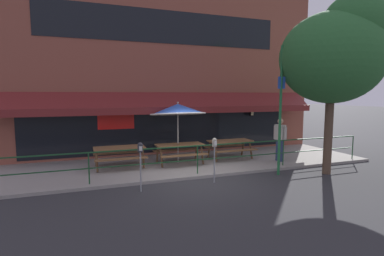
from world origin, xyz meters
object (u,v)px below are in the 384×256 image
at_px(picnic_table_left, 119,151).
at_px(street_tree_curbside, 336,52).
at_px(picnic_table_right, 230,144).
at_px(pedestrian_walking, 280,137).
at_px(street_sign_pole, 280,110).
at_px(parking_meter_near, 140,152).
at_px(parking_meter_far, 215,147).
at_px(picnic_table_centre, 180,148).
at_px(patio_umbrella_centre, 178,109).

height_order(picnic_table_left, street_tree_curbside, street_tree_curbside).
height_order(picnic_table_right, pedestrian_walking, pedestrian_walking).
height_order(picnic_table_left, street_sign_pole, street_sign_pole).
relative_size(pedestrian_walking, street_tree_curbside, 0.28).
bearing_deg(picnic_table_right, pedestrian_walking, -33.00).
bearing_deg(parking_meter_near, street_sign_pole, 2.08).
distance_m(parking_meter_near, street_sign_pole, 4.91).
xyz_separation_m(picnic_table_right, pedestrian_walking, (1.66, -1.08, 0.35)).
xyz_separation_m(picnic_table_right, parking_meter_far, (-1.89, -2.60, 0.44)).
xyz_separation_m(picnic_table_right, street_sign_pole, (0.57, -2.51, 1.53)).
distance_m(picnic_table_centre, parking_meter_far, 2.49).
xyz_separation_m(picnic_table_centre, street_sign_pole, (2.82, -2.33, 1.53)).
xyz_separation_m(picnic_table_right, patio_umbrella_centre, (-2.24, 0.04, 1.47)).
distance_m(picnic_table_centre, pedestrian_walking, 4.02).
distance_m(parking_meter_near, parking_meter_far, 2.32).
bearing_deg(parking_meter_near, picnic_table_left, 95.90).
distance_m(pedestrian_walking, parking_meter_near, 6.09).
distance_m(picnic_table_centre, picnic_table_right, 2.25).
height_order(picnic_table_left, parking_meter_far, parking_meter_far).
relative_size(picnic_table_left, patio_umbrella_centre, 0.75).
bearing_deg(parking_meter_far, picnic_table_centre, 98.28).
relative_size(picnic_table_right, parking_meter_far, 1.27).
bearing_deg(picnic_table_centre, street_tree_curbside, -31.82).
height_order(picnic_table_right, parking_meter_near, parking_meter_near).
xyz_separation_m(picnic_table_left, patio_umbrella_centre, (2.24, 0.06, 1.47)).
xyz_separation_m(picnic_table_centre, street_tree_curbside, (4.59, -2.85, 3.45)).
bearing_deg(picnic_table_left, patio_umbrella_centre, 1.53).
height_order(parking_meter_near, street_tree_curbside, street_tree_curbside).
bearing_deg(picnic_table_left, street_tree_curbside, -23.73).
xyz_separation_m(patio_umbrella_centre, street_sign_pole, (2.82, -2.55, 0.06)).
height_order(picnic_table_left, patio_umbrella_centre, patio_umbrella_centre).
bearing_deg(parking_meter_near, patio_umbrella_centre, 54.13).
relative_size(patio_umbrella_centre, street_sign_pole, 0.55).
bearing_deg(parking_meter_near, pedestrian_walking, 15.28).
relative_size(pedestrian_walking, street_sign_pole, 0.39).
relative_size(picnic_table_right, pedestrian_walking, 1.05).
xyz_separation_m(picnic_table_left, street_tree_curbside, (6.84, -3.01, 3.45)).
bearing_deg(pedestrian_walking, picnic_table_right, 147.00).
bearing_deg(patio_umbrella_centre, pedestrian_walking, -15.96).
bearing_deg(street_sign_pole, street_tree_curbside, -16.21).
height_order(picnic_table_centre, parking_meter_far, parking_meter_far).
xyz_separation_m(picnic_table_left, pedestrian_walking, (6.15, -1.06, 0.35)).
bearing_deg(street_sign_pole, picnic_table_centre, 140.35).
distance_m(pedestrian_walking, parking_meter_far, 3.87).
xyz_separation_m(patio_umbrella_centre, parking_meter_near, (-1.97, -2.72, -1.03)).
bearing_deg(parking_meter_far, street_sign_pole, 2.18).
xyz_separation_m(patio_umbrella_centre, street_tree_curbside, (4.59, -3.07, 1.98)).
relative_size(parking_meter_near, street_tree_curbside, 0.24).
bearing_deg(street_sign_pole, patio_umbrella_centre, 137.86).
height_order(parking_meter_near, street_sign_pole, street_sign_pole).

